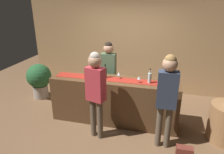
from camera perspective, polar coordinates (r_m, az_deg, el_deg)
ground_plane at (r=4.81m, az=0.57°, el=-11.80°), size 10.00×10.00×0.00m
back_wall at (r=6.02m, az=4.97°, el=9.86°), size 6.00×0.12×2.90m
bar_counter at (r=4.56m, az=0.59°, el=-6.51°), size 2.72×0.60×1.00m
counter_runner_cloth at (r=4.35m, az=0.62°, el=-0.63°), size 2.58×0.28×0.01m
wine_bottle_green at (r=4.40m, az=-1.90°, el=1.17°), size 0.07×0.07×0.30m
wine_bottle_clear at (r=4.19m, az=10.32°, el=-0.21°), size 0.07×0.07×0.30m
wine_glass_near_customer at (r=4.40m, az=-5.96°, el=0.97°), size 0.07×0.07×0.14m
wine_glass_mid_counter at (r=4.17m, az=7.44°, el=-0.26°), size 0.07×0.07×0.14m
wine_glass_far_end at (r=4.36m, az=1.91°, el=0.84°), size 0.07×0.07×0.14m
bartender at (r=4.93m, az=-0.94°, el=2.34°), size 0.34×0.23×1.67m
customer_sipping at (r=3.64m, az=14.91°, el=-4.10°), size 0.35×0.25×1.77m
customer_browsing at (r=3.81m, az=-4.52°, el=-2.72°), size 0.38×0.29×1.73m
potted_plant_tall at (r=5.95m, az=-19.39°, el=-0.41°), size 0.65×0.65×0.96m
handbag at (r=3.99m, az=19.26°, el=-19.03°), size 0.28×0.14×0.22m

